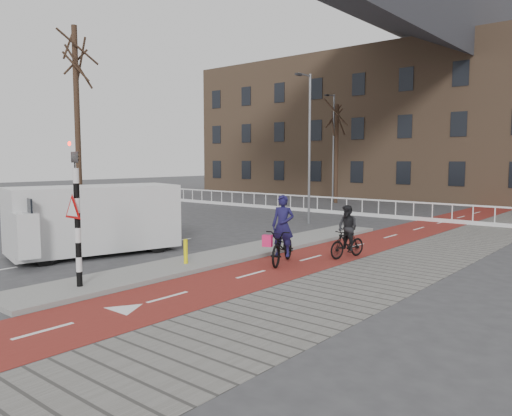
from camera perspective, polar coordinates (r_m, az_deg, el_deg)
The scene contains 15 objects.
ground at distance 13.73m, azimuth -10.91°, elevation -8.04°, with size 120.00×120.00×0.00m, color #38383A.
bike_lane at distance 20.68m, azimuth 13.97°, elevation -3.49°, with size 2.50×60.00×0.01m, color maroon.
sidewalk at distance 19.65m, azimuth 21.35°, elevation -4.18°, with size 3.00×60.00×0.01m, color slate.
curb_island at distance 16.92m, azimuth -1.86°, elevation -5.14°, with size 1.80×16.00×0.12m, color gray.
traffic_signal at distance 12.75m, azimuth -19.85°, elevation -0.24°, with size 0.80×0.80×3.68m.
bollard at distance 15.01m, azimuth -8.04°, elevation -4.93°, with size 0.12×0.12×0.73m, color yellow.
cyclist_near at distance 15.34m, azimuth 3.07°, elevation -3.76°, with size 1.41×2.18×2.12m.
cyclist_far at distance 16.48m, azimuth 10.41°, elevation -3.18°, with size 0.82×1.63×1.72m.
van at distance 17.67m, azimuth -17.99°, elevation -1.15°, with size 3.43×5.76×2.32m.
railing at distance 29.84m, azimuth 8.63°, elevation -0.05°, with size 28.00×0.10×0.99m.
townhouse_row at distance 42.81m, azimuth 21.86°, elevation 11.38°, with size 46.00×10.00×15.90m.
tree_left at distance 25.78m, azimuth -19.73°, elevation 8.72°, with size 0.27×0.27×9.52m, color black.
tree_mid at distance 37.06m, azimuth 9.17°, elevation 6.09°, with size 0.28×0.28×7.14m, color black.
streetlight_near at distance 24.92m, azimuth 6.13°, elevation 6.63°, with size 0.12×0.12×7.34m, color slate.
streetlight_left at distance 37.11m, azimuth 8.84°, elevation 6.66°, with size 0.12×0.12×7.87m, color slate.
Camera 1 is at (10.37, -8.41, 3.22)m, focal length 35.00 mm.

